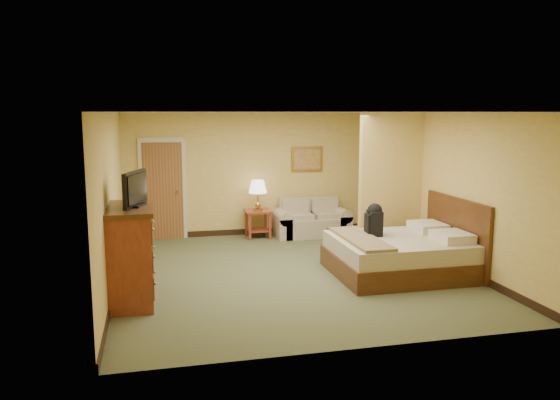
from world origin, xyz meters
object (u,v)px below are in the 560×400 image
object	(u,v)px
dresser	(130,254)
coffee_table	(353,238)
loveseat	(312,223)
bed	(406,254)

from	to	relation	value
dresser	coffee_table	bearing A→B (deg)	22.61
loveseat	coffee_table	world-z (taller)	loveseat
loveseat	bed	bearing A→B (deg)	-77.19
loveseat	dresser	xyz separation A→B (m)	(-3.60, -3.42, 0.42)
coffee_table	dresser	world-z (taller)	dresser
coffee_table	dresser	size ratio (longest dim) A/B	0.60
coffee_table	bed	world-z (taller)	bed
coffee_table	bed	xyz separation A→B (m)	(0.44, -1.22, -0.02)
coffee_table	loveseat	bearing A→B (deg)	97.84
bed	loveseat	bearing A→B (deg)	102.81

